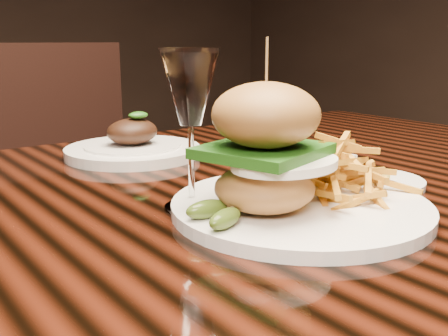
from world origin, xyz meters
TOP-DOWN VIEW (x-y plane):
  - dining_table at (0.00, 0.00)m, footprint 1.60×0.90m
  - burger_plate at (0.01, -0.17)m, footprint 0.32×0.32m
  - side_saucer at (0.19, -0.14)m, footprint 0.14×0.14m
  - ramekin at (0.15, -0.07)m, footprint 0.10×0.10m
  - wine_glass at (-0.08, -0.08)m, footprint 0.07×0.07m
  - far_dish at (0.00, 0.25)m, footprint 0.24×0.24m
  - chair_far at (0.16, 0.89)m, footprint 0.54×0.55m

SIDE VIEW (x-z plane):
  - chair_far at x=0.16m, z-range 0.06..1.01m
  - dining_table at x=0.00m, z-range 0.30..1.05m
  - side_saucer at x=0.19m, z-range 0.74..0.77m
  - far_dish at x=0.00m, z-range 0.72..0.81m
  - ramekin at x=0.15m, z-range 0.75..0.79m
  - burger_plate at x=0.01m, z-range 0.70..0.91m
  - wine_glass at x=-0.08m, z-range 0.80..1.00m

